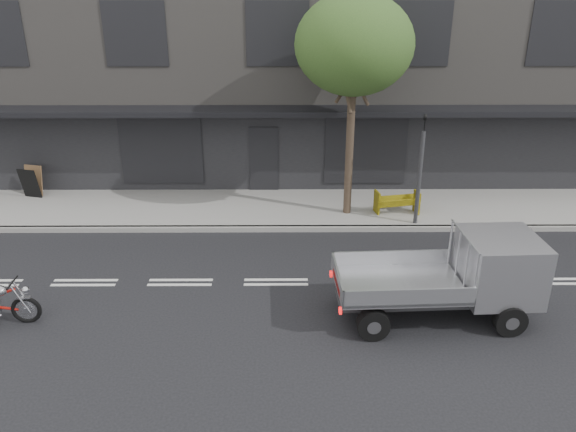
# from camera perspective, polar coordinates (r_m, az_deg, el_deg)

# --- Properties ---
(ground) EXTENTS (80.00, 80.00, 0.00)m
(ground) POSITION_cam_1_polar(r_m,az_deg,el_deg) (14.17, -1.23, -6.75)
(ground) COLOR black
(ground) RESTS_ON ground
(sidewalk) EXTENTS (32.00, 3.20, 0.15)m
(sidewalk) POSITION_cam_1_polar(r_m,az_deg,el_deg) (18.37, -1.02, 0.77)
(sidewalk) COLOR gray
(sidewalk) RESTS_ON ground
(kerb) EXTENTS (32.00, 0.20, 0.15)m
(kerb) POSITION_cam_1_polar(r_m,az_deg,el_deg) (16.90, -1.08, -1.29)
(kerb) COLOR gray
(kerb) RESTS_ON ground
(building_main) EXTENTS (26.00, 10.00, 8.00)m
(building_main) POSITION_cam_1_polar(r_m,az_deg,el_deg) (23.79, -0.91, 15.72)
(building_main) COLOR slate
(building_main) RESTS_ON ground
(street_tree) EXTENTS (3.40, 3.40, 6.74)m
(street_tree) POSITION_cam_1_polar(r_m,az_deg,el_deg) (16.70, 6.74, 16.85)
(street_tree) COLOR #382B21
(street_tree) RESTS_ON ground
(traffic_light_pole) EXTENTS (0.12, 0.12, 3.50)m
(traffic_light_pole) POSITION_cam_1_polar(r_m,az_deg,el_deg) (17.01, 13.21, 3.96)
(traffic_light_pole) COLOR #2D2D30
(traffic_light_pole) RESTS_ON ground
(flatbed_ute) EXTENTS (4.43, 1.98, 2.02)m
(flatbed_ute) POSITION_cam_1_polar(r_m,az_deg,el_deg) (13.02, 18.99, -5.22)
(flatbed_ute) COLOR black
(flatbed_ute) RESTS_ON ground
(construction_barrier) EXTENTS (1.43, 0.80, 0.76)m
(construction_barrier) POSITION_cam_1_polar(r_m,az_deg,el_deg) (17.85, 11.11, 1.21)
(construction_barrier) COLOR yellow
(construction_barrier) RESTS_ON sidewalk
(sandwich_board) EXTENTS (0.74, 0.59, 1.03)m
(sandwich_board) POSITION_cam_1_polar(r_m,az_deg,el_deg) (20.77, -24.77, 3.02)
(sandwich_board) COLOR black
(sandwich_board) RESTS_ON sidewalk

